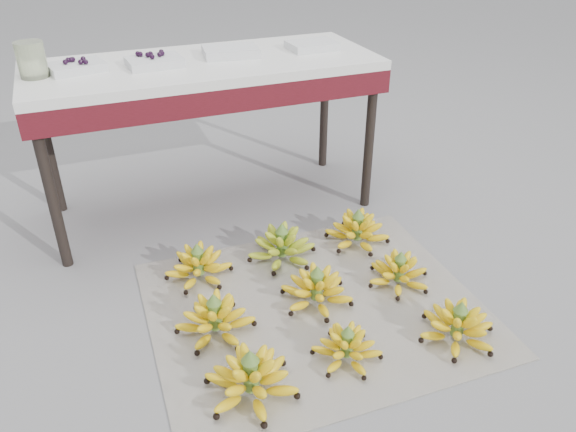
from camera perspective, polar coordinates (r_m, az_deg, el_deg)
name	(u,v)px	position (r m, az deg, el deg)	size (l,w,h in m)	color
ground	(304,308)	(2.21, 1.63, -9.29)	(60.00, 60.00, 0.00)	gray
newspaper_mat	(315,308)	(2.21, 2.75, -9.27)	(1.25, 1.05, 0.01)	silver
bunch_front_left	(251,379)	(1.85, -3.78, -16.19)	(0.39, 0.39, 0.19)	#FFDC01
bunch_front_center	(347,347)	(1.98, 6.00, -13.13)	(0.32, 0.32, 0.15)	#FFDC01
bunch_front_right	(458,326)	(2.12, 16.85, -10.66)	(0.37, 0.37, 0.17)	#FFDC01
bunch_mid_left	(215,319)	(2.08, -7.41, -10.34)	(0.38, 0.38, 0.17)	#FFDC01
bunch_mid_center	(317,290)	(2.20, 2.92, -7.48)	(0.31, 0.31, 0.17)	#FFDC01
bunch_mid_right	(399,272)	(2.34, 11.21, -5.64)	(0.28, 0.28, 0.16)	#FFDC01
bunch_back_left	(199,266)	(2.36, -9.07, -5.00)	(0.31, 0.31, 0.17)	#FFDC01
bunch_back_center	(282,247)	(2.44, -0.62, -3.13)	(0.39, 0.39, 0.18)	#89AE20
bunch_back_right	(357,231)	(2.57, 7.05, -1.50)	(0.37, 0.37, 0.17)	#FFDC01
vendor_table	(205,80)	(2.64, -8.42, 13.55)	(1.56, 0.62, 0.75)	black
tray_far_left	(76,67)	(2.58, -20.70, 14.01)	(0.25, 0.20, 0.06)	silver
tray_left	(154,61)	(2.57, -13.42, 15.02)	(0.24, 0.18, 0.06)	silver
tray_right	(231,52)	(2.68, -5.86, 16.29)	(0.27, 0.21, 0.04)	silver
tray_far_right	(312,45)	(2.79, 2.48, 16.92)	(0.23, 0.17, 0.04)	silver
glass_jar	(32,60)	(2.55, -24.61, 14.24)	(0.11, 0.11, 0.14)	beige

